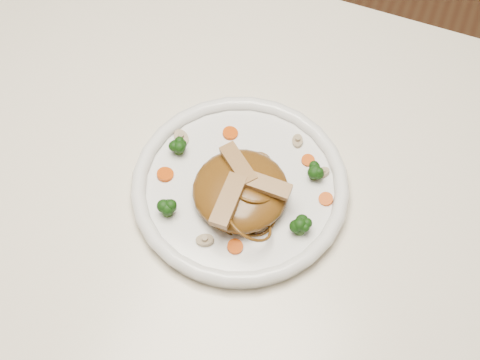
% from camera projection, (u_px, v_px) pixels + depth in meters
% --- Properties ---
extents(ground, '(4.00, 4.00, 0.00)m').
position_uv_depth(ground, '(216.00, 336.00, 1.49)').
color(ground, '#57311D').
rests_on(ground, ground).
extents(table, '(1.20, 0.80, 0.75)m').
position_uv_depth(table, '(201.00, 208.00, 0.94)').
color(table, '#EDE2C9').
rests_on(table, ground).
extents(plate, '(0.30, 0.30, 0.02)m').
position_uv_depth(plate, '(240.00, 188.00, 0.83)').
color(plate, white).
rests_on(plate, table).
extents(noodle_mound, '(0.16, 0.16, 0.04)m').
position_uv_depth(noodle_mound, '(241.00, 190.00, 0.80)').
color(noodle_mound, brown).
rests_on(noodle_mound, plate).
extents(chicken_a, '(0.07, 0.02, 0.01)m').
position_uv_depth(chicken_a, '(266.00, 185.00, 0.77)').
color(chicken_a, '#A8864F').
rests_on(chicken_a, noodle_mound).
extents(chicken_b, '(0.06, 0.06, 0.01)m').
position_uv_depth(chicken_b, '(238.00, 164.00, 0.79)').
color(chicken_b, '#A8864F').
rests_on(chicken_b, noodle_mound).
extents(chicken_c, '(0.03, 0.07, 0.01)m').
position_uv_depth(chicken_c, '(228.00, 200.00, 0.76)').
color(chicken_c, '#A8864F').
rests_on(chicken_c, noodle_mound).
extents(broccoli_0, '(0.03, 0.03, 0.03)m').
position_uv_depth(broccoli_0, '(315.00, 170.00, 0.82)').
color(broccoli_0, '#123E0D').
rests_on(broccoli_0, plate).
extents(broccoli_1, '(0.04, 0.04, 0.03)m').
position_uv_depth(broccoli_1, '(178.00, 144.00, 0.84)').
color(broccoli_1, '#123E0D').
rests_on(broccoli_1, plate).
extents(broccoli_2, '(0.04, 0.04, 0.03)m').
position_uv_depth(broccoli_2, '(166.00, 207.00, 0.79)').
color(broccoli_2, '#123E0D').
rests_on(broccoli_2, plate).
extents(broccoli_3, '(0.03, 0.03, 0.03)m').
position_uv_depth(broccoli_3, '(300.00, 226.00, 0.78)').
color(broccoli_3, '#123E0D').
rests_on(broccoli_3, plate).
extents(carrot_0, '(0.02, 0.02, 0.00)m').
position_uv_depth(carrot_0, '(308.00, 160.00, 0.84)').
color(carrot_0, '#C54507').
rests_on(carrot_0, plate).
extents(carrot_1, '(0.03, 0.03, 0.00)m').
position_uv_depth(carrot_1, '(165.00, 174.00, 0.83)').
color(carrot_1, '#C54507').
rests_on(carrot_1, plate).
extents(carrot_2, '(0.02, 0.02, 0.00)m').
position_uv_depth(carrot_2, '(326.00, 199.00, 0.81)').
color(carrot_2, '#C54507').
rests_on(carrot_2, plate).
extents(carrot_3, '(0.02, 0.02, 0.00)m').
position_uv_depth(carrot_3, '(230.00, 133.00, 0.86)').
color(carrot_3, '#C54507').
rests_on(carrot_3, plate).
extents(carrot_4, '(0.02, 0.02, 0.00)m').
position_uv_depth(carrot_4, '(235.00, 247.00, 0.77)').
color(carrot_4, '#C54507').
rests_on(carrot_4, plate).
extents(mushroom_0, '(0.03, 0.03, 0.01)m').
position_uv_depth(mushroom_0, '(205.00, 240.00, 0.78)').
color(mushroom_0, tan).
rests_on(mushroom_0, plate).
extents(mushroom_1, '(0.03, 0.03, 0.01)m').
position_uv_depth(mushroom_1, '(322.00, 173.00, 0.83)').
color(mushroom_1, tan).
rests_on(mushroom_1, plate).
extents(mushroom_2, '(0.04, 0.04, 0.01)m').
position_uv_depth(mushroom_2, '(181.00, 138.00, 0.86)').
color(mushroom_2, tan).
rests_on(mushroom_2, plate).
extents(mushroom_3, '(0.03, 0.03, 0.01)m').
position_uv_depth(mushroom_3, '(298.00, 141.00, 0.86)').
color(mushroom_3, tan).
rests_on(mushroom_3, plate).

